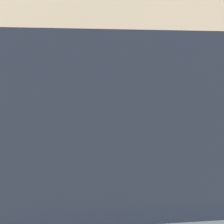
{
  "coord_description": "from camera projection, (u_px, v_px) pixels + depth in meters",
  "views": [
    {
      "loc": [
        0.27,
        -1.9,
        1.73
      ],
      "look_at": [
        0.43,
        1.08,
        1.23
      ],
      "focal_mm": 35.0,
      "sensor_mm": 36.0,
      "label": 1
    }
  ],
  "objects": [
    {
      "name": "sidewalk",
      "position": [
        88.0,
        162.0,
        4.3
      ],
      "size": [
        24.0,
        2.8,
        0.11
      ],
      "color": "#9E9B96",
      "rests_on": "ground_plane"
    },
    {
      "name": "building_facade",
      "position": [
        90.0,
        43.0,
        5.82
      ],
      "size": [
        24.0,
        0.3,
        5.15
      ],
      "color": "tan",
      "rests_on": "ground_plane"
    },
    {
      "name": "parking_meter",
      "position": [
        112.0,
        118.0,
        3.04
      ],
      "size": [
        0.19,
        0.14,
        1.48
      ],
      "color": "gray",
      "rests_on": "sidewalk"
    }
  ]
}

